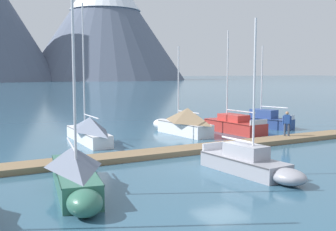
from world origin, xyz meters
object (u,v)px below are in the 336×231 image
(sailboat_outer_slip, at_px, (231,125))
(sailboat_end_of_dock, at_px, (261,120))
(sailboat_second_berth, at_px, (75,171))
(sailboat_mid_dock_starboard, at_px, (251,163))
(sailboat_mid_dock_port, at_px, (88,130))
(sailboat_far_berth, at_px, (183,122))
(person_on_dock, at_px, (287,122))

(sailboat_outer_slip, height_order, sailboat_end_of_dock, sailboat_outer_slip)
(sailboat_second_berth, bearing_deg, sailboat_mid_dock_starboard, -6.07)
(sailboat_mid_dock_starboard, bearing_deg, sailboat_outer_slip, 58.86)
(sailboat_mid_dock_port, relative_size, sailboat_mid_dock_starboard, 1.31)
(sailboat_second_berth, relative_size, sailboat_far_berth, 1.20)
(sailboat_second_berth, bearing_deg, sailboat_mid_dock_port, 71.87)
(sailboat_outer_slip, bearing_deg, person_on_dock, -77.71)
(sailboat_second_berth, relative_size, sailboat_mid_dock_starboard, 1.14)
(sailboat_mid_dock_starboard, height_order, sailboat_far_berth, sailboat_mid_dock_starboard)
(sailboat_mid_dock_port, height_order, sailboat_far_berth, sailboat_mid_dock_port)
(sailboat_far_berth, bearing_deg, person_on_dock, -47.73)
(sailboat_mid_dock_port, relative_size, sailboat_end_of_dock, 1.35)
(sailboat_outer_slip, bearing_deg, sailboat_mid_dock_port, 178.54)
(sailboat_second_berth, height_order, sailboat_outer_slip, sailboat_second_berth)
(sailboat_second_berth, xyz_separation_m, sailboat_end_of_dock, (18.98, 12.17, -0.24))
(sailboat_mid_dock_starboard, height_order, person_on_dock, sailboat_mid_dock_starboard)
(sailboat_second_berth, xyz_separation_m, sailboat_mid_dock_starboard, (7.93, -0.84, -0.29))
(sailboat_second_berth, distance_m, sailboat_mid_dock_port, 11.77)
(sailboat_mid_dock_port, height_order, sailboat_mid_dock_starboard, sailboat_mid_dock_port)
(sailboat_second_berth, bearing_deg, sailboat_far_berth, 46.21)
(sailboat_mid_dock_port, bearing_deg, sailboat_outer_slip, -1.46)
(sailboat_mid_dock_starboard, distance_m, sailboat_end_of_dock, 17.07)
(sailboat_mid_dock_port, relative_size, sailboat_outer_slip, 1.18)
(sailboat_far_berth, xyz_separation_m, sailboat_outer_slip, (4.01, -0.59, -0.36))
(sailboat_second_berth, height_order, sailboat_end_of_dock, sailboat_second_berth)
(sailboat_outer_slip, distance_m, person_on_dock, 5.18)
(sailboat_outer_slip, bearing_deg, sailboat_mid_dock_starboard, -121.14)
(sailboat_far_berth, relative_size, sailboat_outer_slip, 0.85)
(sailboat_far_berth, xyz_separation_m, sailboat_end_of_dock, (7.97, 0.68, -0.36))
(person_on_dock, bearing_deg, sailboat_mid_dock_starboard, -140.62)
(sailboat_end_of_dock, relative_size, person_on_dock, 4.06)
(sailboat_mid_dock_starboard, xyz_separation_m, person_on_dock, (8.19, 6.72, 0.74))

